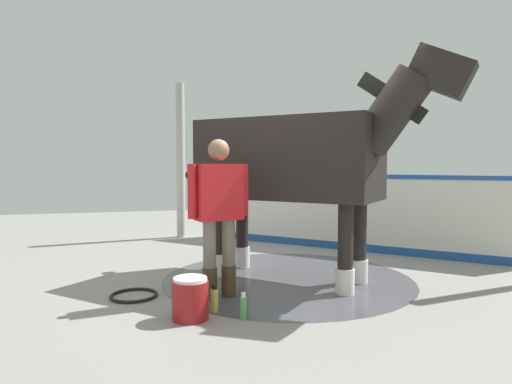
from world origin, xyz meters
name	(u,v)px	position (x,y,z in m)	size (l,w,h in m)	color
ground_plane	(265,279)	(0.00, 0.00, -0.01)	(16.00, 16.00, 0.02)	gray
wet_patch	(288,279)	(0.25, -0.08, 0.00)	(2.92, 2.92, 0.00)	#4C4C54
barrier_wall	(344,215)	(1.68, 1.39, 0.55)	(3.72, 3.62, 1.19)	silver
roof_post_far	(181,161)	(-0.68, 3.24, 1.40)	(0.16, 0.16, 2.80)	#B7B2A8
horse	(298,160)	(0.34, -0.16, 1.40)	(2.59, 2.53, 2.52)	black
handler	(219,208)	(-0.65, -0.58, 0.91)	(0.64, 0.32, 1.60)	#47331E
wash_bucket	(190,299)	(-1.01, -1.14, 0.18)	(0.32, 0.32, 0.37)	maroon
bottle_shampoo	(214,299)	(-0.78, -1.01, 0.12)	(0.07, 0.07, 0.26)	#D8CC4C
bottle_spray	(243,307)	(-0.56, -1.26, 0.11)	(0.06, 0.06, 0.23)	#4CA559
hose_coil	(134,295)	(-1.49, -0.35, 0.02)	(0.48, 0.48, 0.03)	black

